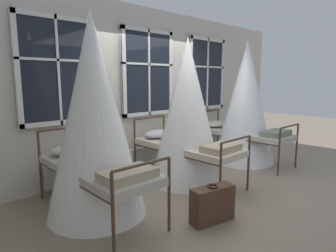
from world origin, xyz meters
TOP-DOWN VIEW (x-y plane):
  - ground at (0.00, 0.00)m, footprint 21.24×21.24m
  - back_wall_with_windows at (0.00, 1.30)m, footprint 8.46×0.10m
  - window_bank at (-0.00, 1.18)m, footprint 4.65×0.10m
  - cot_first at (-1.76, 0.10)m, footprint 1.25×1.95m
  - cot_second at (-0.04, 0.15)m, footprint 1.25×1.96m
  - cot_third at (1.71, 0.15)m, footprint 1.25×1.95m
  - suitcase_dark at (-0.85, -1.06)m, footprint 0.59×0.31m

SIDE VIEW (x-z plane):
  - ground at x=0.00m, z-range 0.00..0.00m
  - suitcase_dark at x=-0.85m, z-range -0.01..0.46m
  - window_bank at x=0.00m, z-range -0.15..2.42m
  - cot_second at x=-0.04m, z-range -0.03..2.36m
  - cot_third at x=1.71m, z-range -0.03..2.48m
  - cot_first at x=-1.76m, z-range -0.03..2.51m
  - back_wall_with_windows at x=0.00m, z-range 0.00..3.04m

